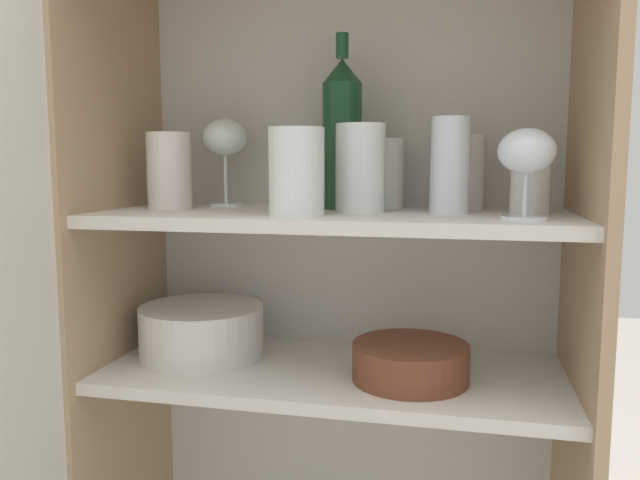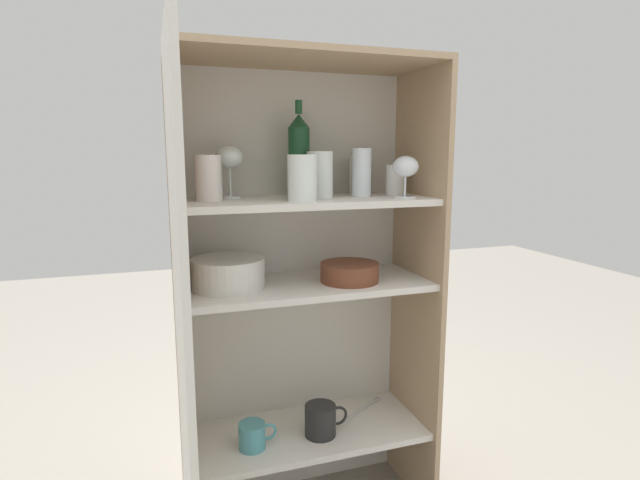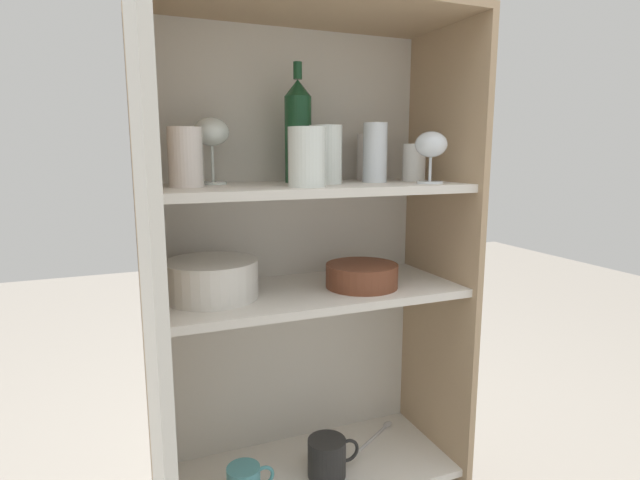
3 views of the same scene
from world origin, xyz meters
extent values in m
cube|color=silver|center=(0.00, 0.33, 0.72)|extent=(0.79, 0.02, 1.44)
cube|color=tan|center=(-0.38, 0.16, 0.72)|extent=(0.02, 0.35, 1.44)
cube|color=tan|center=(0.38, 0.16, 0.72)|extent=(0.02, 0.35, 1.44)
cube|color=tan|center=(0.00, 0.16, 1.45)|extent=(0.79, 0.35, 0.02)
cube|color=silver|center=(0.00, 0.16, 0.28)|extent=(0.75, 0.32, 0.02)
cube|color=silver|center=(0.00, 0.16, 0.78)|extent=(0.75, 0.32, 0.02)
cube|color=silver|center=(0.00, 0.16, 1.04)|extent=(0.75, 0.32, 0.02)
cube|color=silver|center=(-0.39, -0.21, 0.72)|extent=(0.02, 0.39, 1.44)
cylinder|color=white|center=(0.18, 0.17, 1.13)|extent=(0.06, 0.06, 0.15)
cylinder|color=silver|center=(0.21, 0.26, 1.11)|extent=(0.06, 0.06, 0.12)
cylinder|color=white|center=(0.04, 0.16, 1.12)|extent=(0.08, 0.08, 0.14)
cylinder|color=white|center=(-0.04, 0.07, 1.12)|extent=(0.08, 0.08, 0.13)
cylinder|color=white|center=(0.30, 0.17, 1.10)|extent=(0.06, 0.06, 0.10)
cylinder|color=silver|center=(-0.29, 0.16, 1.12)|extent=(0.08, 0.08, 0.13)
cylinder|color=white|center=(0.07, 0.26, 1.11)|extent=(0.07, 0.07, 0.12)
cylinder|color=white|center=(-0.21, 0.24, 1.06)|extent=(0.06, 0.06, 0.01)
cylinder|color=white|center=(-0.21, 0.24, 1.10)|extent=(0.01, 0.01, 0.08)
ellipsoid|color=white|center=(-0.21, 0.24, 1.18)|extent=(0.08, 0.08, 0.07)
cylinder|color=white|center=(0.29, 0.07, 1.06)|extent=(0.06, 0.06, 0.01)
cylinder|color=white|center=(0.29, 0.07, 1.09)|extent=(0.01, 0.01, 0.06)
ellipsoid|color=white|center=(0.29, 0.07, 1.15)|extent=(0.08, 0.08, 0.06)
cylinder|color=#194728|center=(0.00, 0.23, 1.16)|extent=(0.07, 0.07, 0.21)
cone|color=#194728|center=(0.00, 0.23, 1.28)|extent=(0.07, 0.07, 0.04)
cylinder|color=#194728|center=(0.00, 0.23, 1.33)|extent=(0.02, 0.02, 0.04)
cylinder|color=silver|center=(-0.24, 0.17, 0.80)|extent=(0.22, 0.22, 0.01)
cylinder|color=silver|center=(-0.24, 0.17, 0.81)|extent=(0.22, 0.22, 0.01)
cylinder|color=silver|center=(-0.24, 0.17, 0.81)|extent=(0.22, 0.22, 0.01)
cylinder|color=silver|center=(-0.24, 0.17, 0.82)|extent=(0.22, 0.22, 0.01)
cylinder|color=silver|center=(-0.24, 0.17, 0.83)|extent=(0.22, 0.22, 0.01)
cylinder|color=silver|center=(-0.24, 0.17, 0.84)|extent=(0.22, 0.22, 0.01)
cylinder|color=silver|center=(-0.24, 0.17, 0.85)|extent=(0.22, 0.22, 0.01)
cylinder|color=silver|center=(-0.24, 0.17, 0.86)|extent=(0.22, 0.22, 0.01)
cylinder|color=silver|center=(-0.24, 0.17, 0.87)|extent=(0.22, 0.22, 0.01)
cylinder|color=silver|center=(-0.24, 0.17, 0.88)|extent=(0.22, 0.22, 0.01)
cylinder|color=brown|center=(0.13, 0.13, 0.82)|extent=(0.18, 0.18, 0.06)
torus|color=brown|center=(0.13, 0.13, 0.85)|extent=(0.18, 0.18, 0.01)
cylinder|color=black|center=(0.03, 0.12, 0.35)|extent=(0.10, 0.10, 0.10)
torus|color=black|center=(0.09, 0.12, 0.35)|extent=(0.07, 0.01, 0.07)
cylinder|color=teal|center=(-0.19, 0.11, 0.34)|extent=(0.08, 0.08, 0.08)
torus|color=teal|center=(-0.14, 0.11, 0.34)|extent=(0.05, 0.01, 0.05)
cylinder|color=silver|center=(0.21, 0.21, 0.30)|extent=(0.17, 0.11, 0.01)
ellipsoid|color=silver|center=(0.30, 0.26, 0.30)|extent=(0.04, 0.04, 0.01)
camera|label=1|loc=(0.20, -0.82, 1.13)|focal=35.00mm
camera|label=2|loc=(-0.44, -1.28, 1.19)|focal=28.00mm
camera|label=3|loc=(-0.43, -0.97, 1.13)|focal=28.00mm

